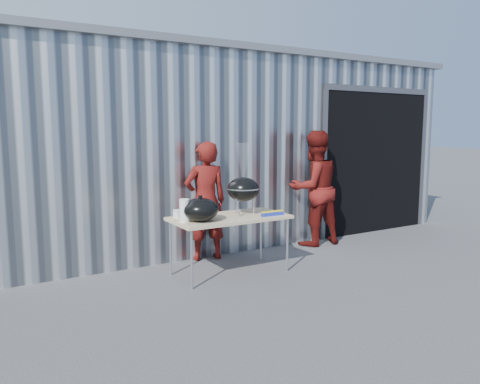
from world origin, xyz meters
TOP-DOWN VIEW (x-y plane):
  - ground at (0.00, 0.00)m, footprint 80.00×80.00m
  - building at (0.92, 4.59)m, footprint 8.20×6.20m
  - folding_table at (-0.23, 0.86)m, footprint 1.50×0.75m
  - kettle_grill at (-0.02, 0.87)m, footprint 0.43×0.43m
  - grill_lid at (-0.69, 0.76)m, footprint 0.44×0.44m
  - paper_towels at (-0.88, 0.81)m, footprint 0.12×0.12m
  - white_tub at (-0.78, 1.09)m, footprint 0.20×0.15m
  - foil_box at (0.26, 0.61)m, footprint 0.32×0.05m
  - person_cook at (-0.19, 1.62)m, footprint 0.67×0.49m
  - person_bystander at (1.69, 1.50)m, footprint 0.93×0.74m

SIDE VIEW (x-z plane):
  - ground at x=0.00m, z-range 0.00..0.00m
  - folding_table at x=-0.23m, z-range 0.33..1.08m
  - foil_box at x=0.26m, z-range 0.75..0.81m
  - white_tub at x=-0.78m, z-range 0.75..0.85m
  - person_cook at x=-0.19m, z-range 0.00..1.69m
  - paper_towels at x=-0.88m, z-range 0.75..1.03m
  - grill_lid at x=-0.69m, z-range 0.74..1.05m
  - person_bystander at x=1.69m, z-range 0.00..1.84m
  - kettle_grill at x=-0.02m, z-range 0.71..1.64m
  - building at x=0.92m, z-range -0.01..3.09m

